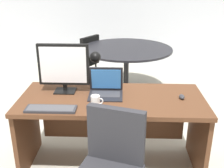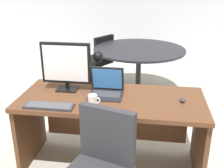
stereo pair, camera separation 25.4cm
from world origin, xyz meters
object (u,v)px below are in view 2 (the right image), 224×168
Objects in this scene: laptop at (107,86)px; desk_lamp at (98,61)px; monitor at (66,65)px; meeting_table at (139,60)px; desk at (112,115)px; coffee_mug at (93,101)px; keyboard at (49,106)px; mouse at (182,100)px; meeting_chair_near at (98,64)px.

laptop is 0.27m from desk_lamp.
desk_lamp is at bearing 24.43° from monitor.
desk is at bearing -94.98° from meeting_table.
coffee_mug is at bearing -97.96° from meeting_table.
keyboard is 2.22m from meeting_table.
desk is 1.80m from meeting_table.
monitor reaches higher than coffee_mug.
mouse reaches higher than desk.
coffee_mug is at bearing -164.81° from mouse.
keyboard is 0.38m from coffee_mug.
meeting_table is (0.29, 2.05, -0.22)m from coffee_mug.
laptop reaches higher than keyboard.
meeting_chair_near reaches higher than meeting_table.
mouse is (1.14, 0.28, 0.01)m from keyboard.
desk is at bearing -75.42° from meeting_chair_near.
keyboard is 0.30× the size of meeting_table.
meeting_table is at bearing 85.02° from desk.
desk_lamp is at bearing -78.49° from meeting_chair_near.
desk is 5.40× the size of laptop.
coffee_mug reaches higher than meeting_table.
monitor is at bearing -155.57° from desk_lamp.
mouse is (0.70, -0.09, -0.06)m from laptop.
meeting_chair_near is (-0.75, 0.48, -0.24)m from meeting_table.
desk_lamp is (0.33, 0.53, 0.26)m from keyboard.
monitor is 4.46× the size of coffee_mug.
meeting_chair_near is at bearing 100.34° from coffee_mug.
keyboard is at bearing -147.25° from desk.
coffee_mug is at bearing -103.18° from laptop.
desk_lamp reaches higher than desk.
desk_lamp is 0.51m from coffee_mug.
mouse is (0.64, -0.05, 0.23)m from desk.
mouse is 0.89m from desk_lamp.
monitor is at bearing 170.40° from desk.
meeting_chair_near is at bearing 117.99° from mouse.
monitor is 1.13× the size of keyboard.
coffee_mug is (0.37, 0.07, 0.04)m from keyboard.
monitor reaches higher than laptop.
meeting_chair_near is at bearing 147.08° from meeting_table.
laptop is 2.94× the size of coffee_mug.
desk is 0.54m from desk_lamp.
desk_lamp is 2.21m from meeting_chair_near.
laptop is at bearing 39.69° from keyboard.
keyboard is 3.96× the size of coffee_mug.
laptop reaches higher than meeting_chair_near.
keyboard is 4.98× the size of mouse.
meeting_table is (0.16, 1.79, 0.04)m from desk.
mouse is at bearing -62.01° from meeting_chair_near.
laptop is 0.58m from keyboard.
laptop is 0.86× the size of desk_lamp.
coffee_mug reaches higher than meeting_chair_near.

